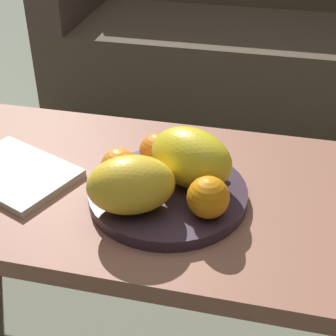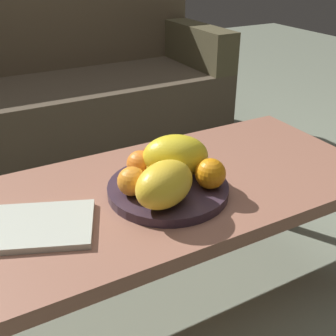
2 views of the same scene
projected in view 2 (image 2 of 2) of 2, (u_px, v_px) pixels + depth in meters
ground_plane at (154, 306)px, 1.34m from camera, size 8.00×8.00×0.00m
coffee_table at (152, 204)px, 1.15m from camera, size 1.29×0.55×0.44m
couch at (63, 95)px, 2.24m from camera, size 1.70×0.70×0.90m
fruit_bowl at (168, 189)px, 1.11m from camera, size 0.32×0.32×0.03m
melon_large_front at (175, 157)px, 1.12m from camera, size 0.21×0.18×0.12m
melon_smaller_beside at (164, 184)px, 0.99m from camera, size 0.19×0.16×0.11m
orange_front at (140, 164)px, 1.13m from camera, size 0.07×0.07×0.07m
orange_left at (210, 174)px, 1.07m from camera, size 0.08×0.08×0.08m
orange_back at (132, 181)px, 1.04m from camera, size 0.07×0.07×0.07m
apple_front at (152, 156)px, 1.18m from camera, size 0.06×0.06×0.06m
banana_bunch at (162, 165)px, 1.13m from camera, size 0.17×0.14×0.06m
magazine at (38, 226)px, 0.97m from camera, size 0.30×0.26×0.02m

